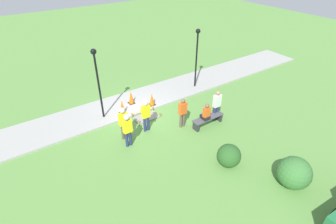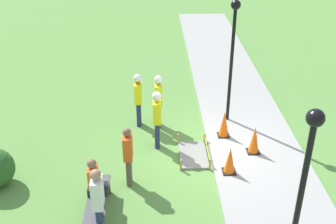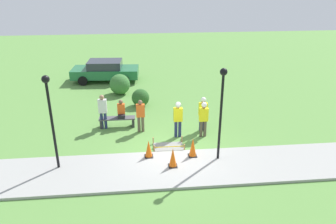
{
  "view_description": "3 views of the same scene",
  "coord_description": "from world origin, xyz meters",
  "px_view_note": "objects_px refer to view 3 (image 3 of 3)",
  "views": [
    {
      "loc": [
        5.41,
        10.71,
        7.89
      ],
      "look_at": [
        -0.71,
        1.69,
        0.82
      ],
      "focal_mm": 28.0,
      "sensor_mm": 36.0,
      "label": 1
    },
    {
      "loc": [
        -9.72,
        1.51,
        6.58
      ],
      "look_at": [
        0.26,
        1.14,
        1.18
      ],
      "focal_mm": 45.0,
      "sensor_mm": 36.0,
      "label": 2
    },
    {
      "loc": [
        -1.4,
        -11.94,
        6.96
      ],
      "look_at": [
        -0.01,
        1.81,
        1.1
      ],
      "focal_mm": 35.0,
      "sensor_mm": 36.0,
      "label": 3
    }
  ],
  "objects_px": {
    "person_seated_on_bench": "(121,110)",
    "worker_supervisor": "(178,116)",
    "park_bench": "(117,120)",
    "parked_car_green": "(105,70)",
    "traffic_cone_sidewalk_edge": "(193,147)",
    "worker_assistant": "(203,111)",
    "lamppost_near": "(222,101)",
    "bystander_in_orange_shirt": "(141,114)",
    "traffic_cone_near_patch": "(149,149)",
    "worker_trainee": "(204,117)",
    "lamppost_far": "(50,109)",
    "bystander_in_gray_shirt": "(103,110)",
    "traffic_cone_far_patch": "(173,157)"
  },
  "relations": [
    {
      "from": "bystander_in_gray_shirt",
      "to": "parked_car_green",
      "type": "relative_size",
      "value": 0.37
    },
    {
      "from": "person_seated_on_bench",
      "to": "worker_assistant",
      "type": "bearing_deg",
      "value": -12.67
    },
    {
      "from": "traffic_cone_near_patch",
      "to": "park_bench",
      "type": "xyz_separation_m",
      "value": [
        -1.39,
        3.18,
        -0.12
      ]
    },
    {
      "from": "traffic_cone_near_patch",
      "to": "worker_assistant",
      "type": "relative_size",
      "value": 0.43
    },
    {
      "from": "lamppost_near",
      "to": "lamppost_far",
      "type": "xyz_separation_m",
      "value": [
        -6.25,
        -0.04,
        -0.04
      ]
    },
    {
      "from": "worker_supervisor",
      "to": "lamppost_far",
      "type": "distance_m",
      "value": 5.61
    },
    {
      "from": "lamppost_near",
      "to": "parked_car_green",
      "type": "distance_m",
      "value": 12.52
    },
    {
      "from": "lamppost_near",
      "to": "bystander_in_gray_shirt",
      "type": "bearing_deg",
      "value": 144.26
    },
    {
      "from": "worker_trainee",
      "to": "traffic_cone_far_patch",
      "type": "bearing_deg",
      "value": -123.4
    },
    {
      "from": "worker_assistant",
      "to": "lamppost_far",
      "type": "xyz_separation_m",
      "value": [
        -6.16,
        -2.8,
        1.52
      ]
    },
    {
      "from": "traffic_cone_near_patch",
      "to": "lamppost_near",
      "type": "height_order",
      "value": "lamppost_near"
    },
    {
      "from": "traffic_cone_sidewalk_edge",
      "to": "park_bench",
      "type": "xyz_separation_m",
      "value": [
        -3.17,
        3.31,
        -0.16
      ]
    },
    {
      "from": "person_seated_on_bench",
      "to": "worker_supervisor",
      "type": "distance_m",
      "value": 2.96
    },
    {
      "from": "worker_trainee",
      "to": "worker_supervisor",
      "type": "bearing_deg",
      "value": 176.91
    },
    {
      "from": "traffic_cone_near_patch",
      "to": "parked_car_green",
      "type": "relative_size",
      "value": 0.16
    },
    {
      "from": "traffic_cone_sidewalk_edge",
      "to": "park_bench",
      "type": "distance_m",
      "value": 4.58
    },
    {
      "from": "worker_supervisor",
      "to": "worker_trainee",
      "type": "bearing_deg",
      "value": -3.09
    },
    {
      "from": "worker_trainee",
      "to": "bystander_in_orange_shirt",
      "type": "xyz_separation_m",
      "value": [
        -2.83,
        0.78,
        -0.1
      ]
    },
    {
      "from": "worker_assistant",
      "to": "lamppost_near",
      "type": "height_order",
      "value": "lamppost_near"
    },
    {
      "from": "park_bench",
      "to": "worker_assistant",
      "type": "bearing_deg",
      "value": -11.33
    },
    {
      "from": "worker_trainee",
      "to": "lamppost_near",
      "type": "relative_size",
      "value": 0.45
    },
    {
      "from": "person_seated_on_bench",
      "to": "parked_car_green",
      "type": "distance_m",
      "value": 7.7
    },
    {
      "from": "traffic_cone_sidewalk_edge",
      "to": "traffic_cone_far_patch",
      "type": "bearing_deg",
      "value": -142.24
    },
    {
      "from": "traffic_cone_far_patch",
      "to": "lamppost_near",
      "type": "xyz_separation_m",
      "value": [
        1.88,
        0.42,
        2.07
      ]
    },
    {
      "from": "worker_trainee",
      "to": "bystander_in_orange_shirt",
      "type": "distance_m",
      "value": 2.94
    },
    {
      "from": "traffic_cone_sidewalk_edge",
      "to": "lamppost_near",
      "type": "bearing_deg",
      "value": -15.37
    },
    {
      "from": "bystander_in_orange_shirt",
      "to": "lamppost_near",
      "type": "xyz_separation_m",
      "value": [
        3.02,
        -2.93,
        1.66
      ]
    },
    {
      "from": "worker_supervisor",
      "to": "lamppost_near",
      "type": "relative_size",
      "value": 0.46
    },
    {
      "from": "park_bench",
      "to": "bystander_in_orange_shirt",
      "type": "bearing_deg",
      "value": -29.5
    },
    {
      "from": "park_bench",
      "to": "worker_trainee",
      "type": "relative_size",
      "value": 1.03
    },
    {
      "from": "bystander_in_gray_shirt",
      "to": "lamppost_far",
      "type": "distance_m",
      "value": 4.08
    },
    {
      "from": "traffic_cone_far_patch",
      "to": "bystander_in_orange_shirt",
      "type": "relative_size",
      "value": 0.5
    },
    {
      "from": "bystander_in_orange_shirt",
      "to": "worker_supervisor",
      "type": "bearing_deg",
      "value": -23.23
    },
    {
      "from": "worker_assistant",
      "to": "bystander_in_orange_shirt",
      "type": "relative_size",
      "value": 1.06
    },
    {
      "from": "worker_assistant",
      "to": "worker_supervisor",
      "type": "bearing_deg",
      "value": -156.43
    },
    {
      "from": "person_seated_on_bench",
      "to": "parked_car_green",
      "type": "relative_size",
      "value": 0.19
    },
    {
      "from": "traffic_cone_far_patch",
      "to": "worker_trainee",
      "type": "height_order",
      "value": "worker_trainee"
    },
    {
      "from": "traffic_cone_near_patch",
      "to": "worker_supervisor",
      "type": "distance_m",
      "value": 2.37
    },
    {
      "from": "traffic_cone_far_patch",
      "to": "lamppost_near",
      "type": "distance_m",
      "value": 2.82
    },
    {
      "from": "lamppost_far",
      "to": "traffic_cone_near_patch",
      "type": "bearing_deg",
      "value": 7.16
    },
    {
      "from": "parked_car_green",
      "to": "lamppost_far",
      "type": "bearing_deg",
      "value": -91.35
    },
    {
      "from": "worker_supervisor",
      "to": "bystander_in_orange_shirt",
      "type": "relative_size",
      "value": 1.08
    },
    {
      "from": "traffic_cone_sidewalk_edge",
      "to": "worker_assistant",
      "type": "bearing_deg",
      "value": 70.13
    },
    {
      "from": "person_seated_on_bench",
      "to": "bystander_in_orange_shirt",
      "type": "xyz_separation_m",
      "value": [
        0.92,
        -0.7,
        0.06
      ]
    },
    {
      "from": "park_bench",
      "to": "parked_car_green",
      "type": "xyz_separation_m",
      "value": [
        -1.11,
        7.64,
        0.41
      ]
    },
    {
      "from": "lamppost_near",
      "to": "parked_car_green",
      "type": "xyz_separation_m",
      "value": [
        -5.27,
        11.22,
        -1.81
      ]
    },
    {
      "from": "worker_supervisor",
      "to": "bystander_in_orange_shirt",
      "type": "distance_m",
      "value": 1.82
    },
    {
      "from": "park_bench",
      "to": "parked_car_green",
      "type": "bearing_deg",
      "value": 98.29
    },
    {
      "from": "worker_assistant",
      "to": "bystander_in_orange_shirt",
      "type": "distance_m",
      "value": 2.94
    },
    {
      "from": "lamppost_far",
      "to": "parked_car_green",
      "type": "height_order",
      "value": "lamppost_far"
    }
  ]
}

